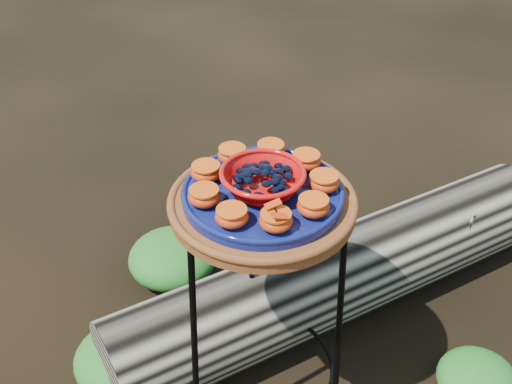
{
  "coord_description": "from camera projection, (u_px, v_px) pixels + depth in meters",
  "views": [
    {
      "loc": [
        -0.16,
        -1.15,
        1.6
      ],
      "look_at": [
        -0.01,
        0.0,
        0.75
      ],
      "focal_mm": 45.0,
      "sensor_mm": 36.0,
      "label": 1
    }
  ],
  "objects": [
    {
      "name": "driftwood_log",
      "position": [
        340.0,
        274.0,
        2.09
      ],
      "size": [
        1.62,
        0.99,
        0.3
      ],
      "primitive_type": null,
      "rotation": [
        0.0,
        0.0,
        0.39
      ],
      "color": "black",
      "rests_on": "ground"
    },
    {
      "name": "butterfly",
      "position": [
        276.0,
        211.0,
        1.3
      ],
      "size": [
        0.08,
        0.06,
        0.01
      ],
      "primitive_type": null,
      "rotation": [
        0.0,
        0.0,
        0.16
      ],
      "color": "red",
      "rests_on": "orange_half_0"
    },
    {
      "name": "orange_half_8",
      "position": [
        232.0,
        216.0,
        1.32
      ],
      "size": [
        0.07,
        0.07,
        0.04
      ],
      "primitive_type": "ellipsoid",
      "color": "red",
      "rests_on": "cobalt_plate"
    },
    {
      "name": "orange_half_2",
      "position": [
        324.0,
        182.0,
        1.42
      ],
      "size": [
        0.07,
        0.07,
        0.04
      ],
      "primitive_type": "ellipsoid",
      "color": "red",
      "rests_on": "cobalt_plate"
    },
    {
      "name": "terracotta_saucer",
      "position": [
        262.0,
        205.0,
        1.46
      ],
      "size": [
        0.42,
        0.42,
        0.03
      ],
      "primitive_type": "cylinder",
      "color": "brown",
      "rests_on": "plant_stand"
    },
    {
      "name": "orange_half_0",
      "position": [
        276.0,
        221.0,
        1.31
      ],
      "size": [
        0.07,
        0.07,
        0.04
      ],
      "primitive_type": "ellipsoid",
      "color": "red",
      "rests_on": "cobalt_plate"
    },
    {
      "name": "foliage_right",
      "position": [
        478.0,
        379.0,
        1.86
      ],
      "size": [
        0.24,
        0.24,
        0.12
      ],
      "primitive_type": "ellipsoid",
      "color": "#1D6022",
      "rests_on": "ground"
    },
    {
      "name": "orange_half_4",
      "position": [
        271.0,
        151.0,
        1.53
      ],
      "size": [
        0.07,
        0.07,
        0.04
      ],
      "primitive_type": "ellipsoid",
      "color": "red",
      "rests_on": "cobalt_plate"
    },
    {
      "name": "cobalt_plate",
      "position": [
        263.0,
        195.0,
        1.44
      ],
      "size": [
        0.36,
        0.36,
        0.02
      ],
      "primitive_type": "cylinder",
      "color": "#0B0639",
      "rests_on": "terracotta_saucer"
    },
    {
      "name": "foliage_left",
      "position": [
        122.0,
        358.0,
        1.91
      ],
      "size": [
        0.29,
        0.29,
        0.14
      ],
      "primitive_type": "ellipsoid",
      "color": "#1D6022",
      "rests_on": "ground"
    },
    {
      "name": "orange_half_5",
      "position": [
        232.0,
        155.0,
        1.51
      ],
      "size": [
        0.07,
        0.07,
        0.04
      ],
      "primitive_type": "ellipsoid",
      "color": "red",
      "rests_on": "cobalt_plate"
    },
    {
      "name": "red_bowl",
      "position": [
        263.0,
        181.0,
        1.42
      ],
      "size": [
        0.18,
        0.18,
        0.05
      ],
      "primitive_type": null,
      "color": "red",
      "rests_on": "cobalt_plate"
    },
    {
      "name": "glass_gems",
      "position": [
        263.0,
        167.0,
        1.39
      ],
      "size": [
        0.14,
        0.14,
        0.02
      ],
      "primitive_type": null,
      "color": "black",
      "rests_on": "red_bowl"
    },
    {
      "name": "orange_half_1",
      "position": [
        313.0,
        206.0,
        1.35
      ],
      "size": [
        0.07,
        0.07,
        0.04
      ],
      "primitive_type": "ellipsoid",
      "color": "red",
      "rests_on": "cobalt_plate"
    },
    {
      "name": "orange_half_6",
      "position": [
        206.0,
        172.0,
        1.45
      ],
      "size": [
        0.07,
        0.07,
        0.04
      ],
      "primitive_type": "ellipsoid",
      "color": "red",
      "rests_on": "cobalt_plate"
    },
    {
      "name": "orange_half_7",
      "position": [
        204.0,
        196.0,
        1.38
      ],
      "size": [
        0.07,
        0.07,
        0.04
      ],
      "primitive_type": "ellipsoid",
      "color": "red",
      "rests_on": "cobalt_plate"
    },
    {
      "name": "orange_half_3",
      "position": [
        306.0,
        161.0,
        1.49
      ],
      "size": [
        0.07,
        0.07,
        0.04
      ],
      "primitive_type": "ellipsoid",
      "color": "red",
      "rests_on": "cobalt_plate"
    },
    {
      "name": "foliage_back",
      "position": [
        172.0,
        257.0,
        2.27
      ],
      "size": [
        0.31,
        0.31,
        0.16
      ],
      "primitive_type": "ellipsoid",
      "color": "#1D6022",
      "rests_on": "ground"
    },
    {
      "name": "plant_stand",
      "position": [
        262.0,
        317.0,
        1.67
      ],
      "size": [
        0.44,
        0.44,
        0.7
      ],
      "primitive_type": null,
      "color": "black",
      "rests_on": "ground"
    }
  ]
}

